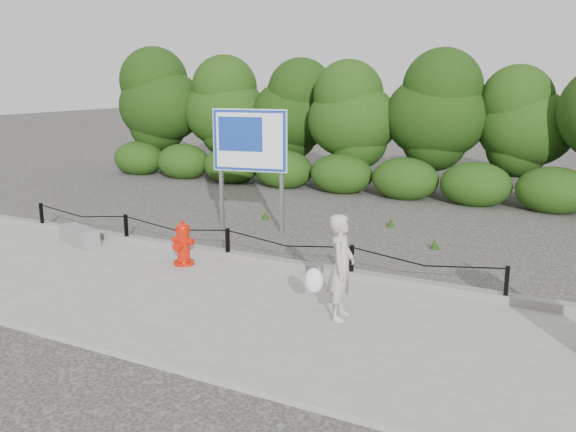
% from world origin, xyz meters
% --- Properties ---
extents(ground, '(90.00, 90.00, 0.00)m').
position_xyz_m(ground, '(0.00, 0.00, 0.00)').
color(ground, '#2D2B28').
rests_on(ground, ground).
extents(sidewalk, '(14.00, 4.00, 0.08)m').
position_xyz_m(sidewalk, '(0.00, -2.00, 0.04)').
color(sidewalk, gray).
rests_on(sidewalk, ground).
extents(curb, '(14.00, 0.22, 0.14)m').
position_xyz_m(curb, '(0.00, 0.05, 0.15)').
color(curb, slate).
rests_on(curb, sidewalk).
extents(chain_barrier, '(10.06, 0.06, 0.60)m').
position_xyz_m(chain_barrier, '(0.00, 0.00, 0.46)').
color(chain_barrier, black).
rests_on(chain_barrier, sidewalk).
extents(treeline, '(20.26, 3.56, 4.65)m').
position_xyz_m(treeline, '(-0.09, 8.90, 2.48)').
color(treeline, black).
rests_on(treeline, ground).
extents(fire_hydrant, '(0.43, 0.44, 0.82)m').
position_xyz_m(fire_hydrant, '(-0.53, -0.66, 0.47)').
color(fire_hydrant, red).
rests_on(fire_hydrant, sidewalk).
extents(pedestrian, '(0.71, 0.60, 1.51)m').
position_xyz_m(pedestrian, '(2.99, -1.68, 0.82)').
color(pedestrian, '#B4AC9B').
rests_on(pedestrian, sidewalk).
extents(concrete_block, '(1.13, 0.67, 0.34)m').
position_xyz_m(concrete_block, '(-3.33, -0.50, 0.25)').
color(concrete_block, slate).
rests_on(concrete_block, sidewalk).
extents(advertising_sign, '(1.70, 0.45, 2.76)m').
position_xyz_m(advertising_sign, '(-0.91, 2.32, 1.94)').
color(advertising_sign, slate).
rests_on(advertising_sign, ground).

